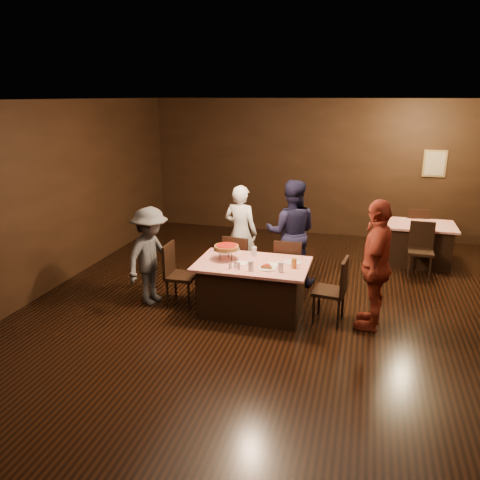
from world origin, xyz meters
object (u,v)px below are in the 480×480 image
chair_end_right (329,290)px  pizza_stand (227,247)px  chair_back_near (421,250)px  diner_grey_knit (151,256)px  chair_far_right (288,267)px  diner_white_jacket (241,232)px  diner_navy_hoodie (291,233)px  chair_end_left (181,275)px  glass_front_right (280,267)px  chair_far_left (239,262)px  plate_empty (292,262)px  glass_back (254,251)px  main_table (252,288)px  glass_amber (294,263)px  chair_back_far (415,231)px  back_table (417,244)px  glass_front_left (251,266)px  diner_red_shirt (376,265)px

chair_end_right → pizza_stand: pizza_stand is taller
chair_back_near → diner_grey_knit: (-4.05, -2.22, 0.27)m
chair_end_right → chair_far_right: bearing=-130.1°
diner_white_jacket → chair_end_right: bearing=152.4°
diner_navy_hoodie → chair_end_left: bearing=34.6°
pizza_stand → glass_front_right: (0.85, -0.30, -0.11)m
diner_navy_hoodie → diner_white_jacket: bearing=-8.5°
chair_far_left → glass_front_right: (0.85, -1.00, 0.37)m
plate_empty → glass_back: size_ratio=1.79×
chair_far_right → glass_front_right: 1.07m
main_table → diner_navy_hoodie: 1.41m
glass_front_right → glass_amber: 0.25m
diner_grey_knit → glass_front_right: diner_grey_knit is taller
chair_far_left → diner_navy_hoodie: diner_navy_hoodie is taller
main_table → pizza_stand: pizza_stand is taller
chair_back_far → pizza_stand: (-2.89, -3.42, 0.48)m
chair_far_right → diner_grey_knit: 2.14m
chair_back_far → diner_navy_hoodie: bearing=39.1°
diner_white_jacket → diner_grey_knit: (-1.03, -1.35, -0.07)m
back_table → glass_front_left: (-2.44, -3.17, 0.46)m
chair_end_left → pizza_stand: (0.70, 0.05, 0.48)m
chair_end_right → diner_red_shirt: (0.59, 0.01, 0.42)m
chair_far_left → chair_back_near: 3.22m
diner_red_shirt → glass_front_left: size_ratio=12.82×
chair_end_left → chair_back_far: 4.99m
chair_far_right → plate_empty: (0.15, -0.60, 0.30)m
chair_back_near → plate_empty: size_ratio=3.80×
main_table → glass_back: 0.55m
glass_front_right → chair_end_right: bearing=21.0°
back_table → glass_back: 3.64m
glass_front_left → glass_amber: (0.55, 0.25, 0.00)m
chair_back_near → glass_amber: chair_back_near is taller
main_table → chair_back_far: (2.49, 3.47, 0.09)m
chair_back_far → glass_amber: size_ratio=6.79×
chair_end_left → chair_end_right: bearing=-91.6°
chair_end_right → glass_front_left: size_ratio=6.79×
chair_far_right → diner_white_jacket: (-0.93, 0.55, 0.34)m
chair_far_right → diner_navy_hoodie: bearing=-86.7°
chair_far_right → pizza_stand: pizza_stand is taller
diner_red_shirt → glass_front_left: bearing=-71.4°
chair_far_left → diner_red_shirt: diner_red_shirt is taller
chair_back_far → pizza_stand: pizza_stand is taller
diner_navy_hoodie → glass_front_right: 1.53m
chair_far_right → back_table: bearing=-137.3°
diner_red_shirt → plate_empty: 1.15m
chair_end_right → diner_white_jacket: size_ratio=0.58×
chair_end_left → diner_red_shirt: bearing=-91.4°
back_table → glass_front_right: bearing=-123.2°
chair_far_right → chair_back_near: (2.09, 1.42, 0.00)m
diner_white_jacket → chair_end_left: bearing=77.4°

